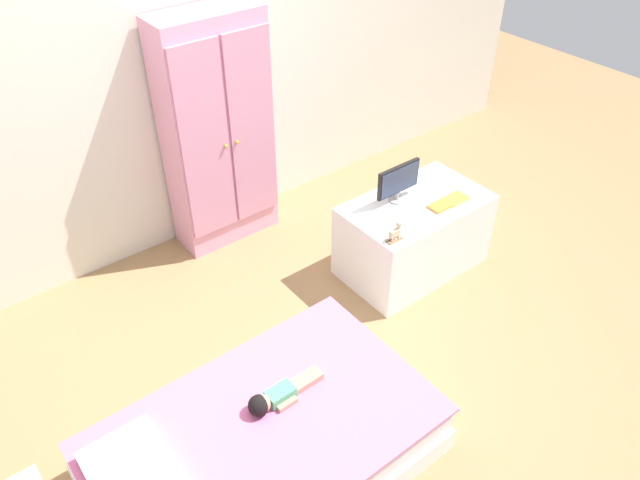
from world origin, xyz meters
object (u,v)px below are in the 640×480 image
bed (266,446)px  book_yellow (455,199)px  tv_stand (413,235)px  doll (272,398)px  rocking_horse_toy (396,232)px  book_orange (439,206)px  tv_monitor (398,181)px  wardrobe (218,134)px

bed → book_yellow: 1.84m
tv_stand → doll: bearing=-159.2°
tv_stand → book_yellow: size_ratio=5.66×
rocking_horse_toy → book_orange: 0.43m
book_yellow → bed: bearing=-163.9°
doll → tv_monitor: bearing=25.2°
wardrobe → rocking_horse_toy: wardrobe is taller
tv_stand → rocking_horse_toy: size_ratio=7.55×
wardrobe → book_yellow: size_ratio=9.64×
bed → rocking_horse_toy: rocking_horse_toy is taller
rocking_horse_toy → book_orange: rocking_horse_toy is taller
book_orange → wardrobe: bearing=124.5°
doll → tv_stand: bearing=20.8°
doll → book_yellow: book_yellow is taller
doll → tv_stand: (1.43, 0.54, -0.09)m
book_yellow → wardrobe: bearing=128.8°
bed → book_orange: book_orange is taller
wardrobe → doll: bearing=-113.9°
bed → tv_stand: size_ratio=1.68×
rocking_horse_toy → doll: bearing=-161.5°
bed → tv_monitor: (1.45, 0.71, 0.49)m
bed → book_yellow: size_ratio=9.52×
doll → book_yellow: size_ratio=2.49×
bed → book_orange: (1.60, 0.50, 0.36)m
book_yellow → doll: bearing=-165.4°
doll → book_yellow: bearing=14.6°
rocking_horse_toy → book_orange: bearing=9.0°
bed → wardrobe: bearing=64.3°
wardrobe → rocking_horse_toy: (0.37, -1.23, -0.21)m
doll → book_orange: size_ratio=3.12×
rocking_horse_toy → book_yellow: 0.57m
tv_stand → book_yellow: 0.35m
doll → rocking_horse_toy: bearing=18.5°
tv_monitor → book_yellow: tv_monitor is taller
tv_stand → book_yellow: book_yellow is taller
rocking_horse_toy → book_yellow: rocking_horse_toy is taller
tv_stand → book_orange: 0.29m
tv_monitor → book_yellow: bearing=-36.1°
tv_stand → tv_monitor: 0.41m
bed → doll: 0.22m
tv_stand → tv_monitor: tv_monitor is taller
doll → wardrobe: size_ratio=0.26×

